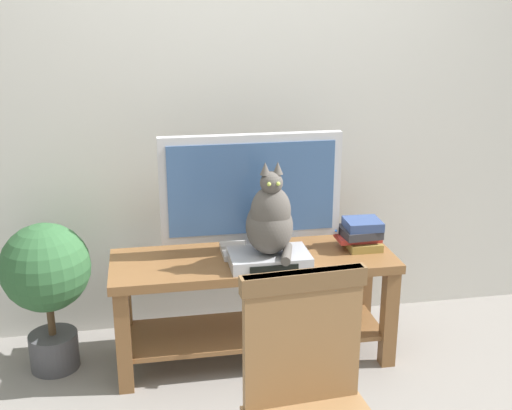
{
  "coord_description": "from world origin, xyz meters",
  "views": [
    {
      "loc": [
        -0.51,
        -2.28,
        1.76
      ],
      "look_at": [
        0.0,
        0.54,
        0.84
      ],
      "focal_mm": 45.09,
      "sensor_mm": 36.0,
      "label": 1
    }
  ],
  "objects_px": {
    "media_box": "(269,259)",
    "potted_plant": "(47,278)",
    "tv": "(252,192)",
    "wooden_chair": "(312,403)",
    "cat": "(270,219)",
    "tv_stand": "(254,288)",
    "book_stack": "(361,234)"
  },
  "relations": [
    {
      "from": "cat",
      "to": "media_box",
      "type": "bearing_deg",
      "value": 95.13
    },
    {
      "from": "tv",
      "to": "potted_plant",
      "type": "xyz_separation_m",
      "value": [
        -1.0,
        0.02,
        -0.39
      ]
    },
    {
      "from": "media_box",
      "to": "potted_plant",
      "type": "distance_m",
      "value": 1.07
    },
    {
      "from": "cat",
      "to": "tv",
      "type": "bearing_deg",
      "value": 107.03
    },
    {
      "from": "media_box",
      "to": "potted_plant",
      "type": "xyz_separation_m",
      "value": [
        -1.05,
        0.19,
        -0.1
      ]
    },
    {
      "from": "tv",
      "to": "wooden_chair",
      "type": "distance_m",
      "value": 1.31
    },
    {
      "from": "media_box",
      "to": "wooden_chair",
      "type": "bearing_deg",
      "value": -94.58
    },
    {
      "from": "book_stack",
      "to": "wooden_chair",
      "type": "bearing_deg",
      "value": -115.27
    },
    {
      "from": "wooden_chair",
      "to": "tv",
      "type": "bearing_deg",
      "value": 88.39
    },
    {
      "from": "media_box",
      "to": "cat",
      "type": "bearing_deg",
      "value": -84.87
    },
    {
      "from": "cat",
      "to": "potted_plant",
      "type": "bearing_deg",
      "value": 169.14
    },
    {
      "from": "media_box",
      "to": "wooden_chair",
      "type": "height_order",
      "value": "wooden_chair"
    },
    {
      "from": "cat",
      "to": "tv_stand",
      "type": "bearing_deg",
      "value": 114.71
    },
    {
      "from": "tv",
      "to": "book_stack",
      "type": "relative_size",
      "value": 4.07
    },
    {
      "from": "wooden_chair",
      "to": "book_stack",
      "type": "bearing_deg",
      "value": 64.73
    },
    {
      "from": "wooden_chair",
      "to": "book_stack",
      "type": "distance_m",
      "value": 1.38
    },
    {
      "from": "tv",
      "to": "cat",
      "type": "xyz_separation_m",
      "value": [
        0.05,
        -0.18,
        -0.08
      ]
    },
    {
      "from": "tv_stand",
      "to": "media_box",
      "type": "xyz_separation_m",
      "value": [
        0.05,
        -0.11,
        0.2
      ]
    },
    {
      "from": "tv_stand",
      "to": "book_stack",
      "type": "height_order",
      "value": "book_stack"
    },
    {
      "from": "media_box",
      "to": "cat",
      "type": "relative_size",
      "value": 0.84
    },
    {
      "from": "cat",
      "to": "potted_plant",
      "type": "xyz_separation_m",
      "value": [
        -1.05,
        0.2,
        -0.3
      ]
    },
    {
      "from": "tv_stand",
      "to": "tv",
      "type": "relative_size",
      "value": 1.57
    },
    {
      "from": "media_box",
      "to": "book_stack",
      "type": "height_order",
      "value": "book_stack"
    },
    {
      "from": "media_box",
      "to": "wooden_chair",
      "type": "relative_size",
      "value": 0.39
    },
    {
      "from": "media_box",
      "to": "tv_stand",
      "type": "bearing_deg",
      "value": 116.66
    },
    {
      "from": "tv_stand",
      "to": "media_box",
      "type": "distance_m",
      "value": 0.23
    },
    {
      "from": "tv_stand",
      "to": "cat",
      "type": "distance_m",
      "value": 0.42
    },
    {
      "from": "tv",
      "to": "book_stack",
      "type": "height_order",
      "value": "tv"
    },
    {
      "from": "cat",
      "to": "book_stack",
      "type": "distance_m",
      "value": 0.54
    },
    {
      "from": "tv_stand",
      "to": "potted_plant",
      "type": "relative_size",
      "value": 1.84
    },
    {
      "from": "wooden_chair",
      "to": "book_stack",
      "type": "relative_size",
      "value": 4.44
    },
    {
      "from": "tv",
      "to": "media_box",
      "type": "distance_m",
      "value": 0.33
    }
  ]
}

